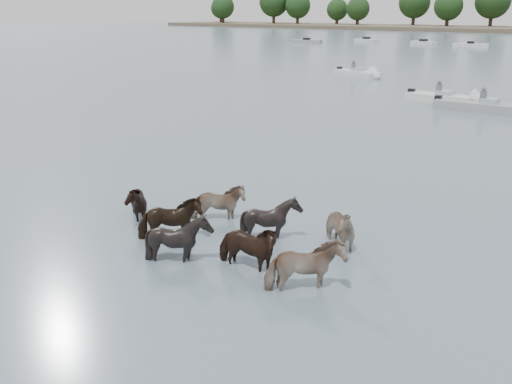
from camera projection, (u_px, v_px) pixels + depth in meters
The scene contains 7 objects.
ground at pixel (301, 259), 12.96m from camera, with size 400.00×400.00×0.00m, color #4C616E.
shoreline at pixel (396, 27), 165.97m from camera, with size 160.00×30.00×1.00m, color #4C4233.
pony_herd at pixel (230, 231), 13.45m from camera, with size 7.50×4.22×1.35m.
motorboat_a at pixel (456, 100), 34.13m from camera, with size 5.15×1.98×1.92m.
motorboat_b at pixel (505, 109), 31.13m from camera, with size 6.43×1.81×1.92m.
motorboat_f at pixel (363, 75), 47.64m from camera, with size 5.05×2.87×1.92m.
treeline at pixel (395, 5), 165.79m from camera, with size 147.52×22.82×12.60m.
Camera 1 is at (6.66, -9.90, 5.37)m, focal length 40.31 mm.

